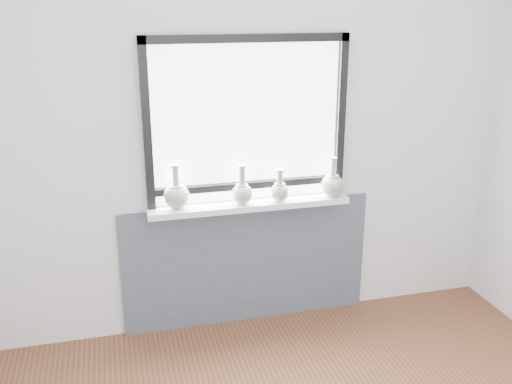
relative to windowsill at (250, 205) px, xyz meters
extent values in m
cube|color=silver|center=(0.00, 0.10, 0.42)|extent=(3.60, 0.02, 2.60)
cube|color=#495663|center=(0.00, 0.07, -0.45)|extent=(1.70, 0.03, 0.86)
cube|color=white|center=(0.00, 0.00, 0.00)|extent=(1.32, 0.18, 0.04)
cube|color=black|center=(-0.62, 0.05, 0.55)|extent=(0.05, 0.06, 1.05)
cube|color=black|center=(0.62, 0.05, 0.55)|extent=(0.05, 0.06, 1.05)
cube|color=black|center=(0.00, 0.05, 1.04)|extent=(1.30, 0.06, 0.05)
cube|color=black|center=(0.00, 0.05, 0.12)|extent=(1.20, 0.05, 0.04)
cube|color=white|center=(0.00, 0.08, 0.52)|extent=(1.20, 0.01, 1.00)
cylinder|color=#A1B392|center=(-0.47, 0.01, 0.02)|extent=(0.08, 0.08, 0.01)
ellipsoid|color=#A1B392|center=(-0.47, 0.01, 0.10)|extent=(0.17, 0.17, 0.15)
cone|color=#A1B392|center=(-0.47, 0.01, 0.15)|extent=(0.09, 0.09, 0.03)
cylinder|color=#A1B392|center=(-0.47, 0.01, 0.22)|extent=(0.04, 0.04, 0.14)
cylinder|color=#A1B392|center=(-0.47, 0.01, 0.30)|extent=(0.06, 0.06, 0.01)
cylinder|color=#A1B392|center=(-0.06, -0.02, 0.02)|extent=(0.06, 0.06, 0.01)
ellipsoid|color=#A1B392|center=(-0.06, -0.02, 0.08)|extent=(0.14, 0.14, 0.13)
cone|color=#A1B392|center=(-0.06, -0.02, 0.13)|extent=(0.08, 0.08, 0.03)
cylinder|color=#A1B392|center=(-0.06, -0.02, 0.20)|extent=(0.05, 0.05, 0.13)
cylinder|color=#A1B392|center=(-0.06, -0.02, 0.27)|extent=(0.06, 0.06, 0.01)
cylinder|color=#A1B392|center=(0.19, -0.02, 0.02)|extent=(0.06, 0.06, 0.01)
ellipsoid|color=#A1B392|center=(0.19, -0.02, 0.08)|extent=(0.13, 0.13, 0.12)
cone|color=#A1B392|center=(0.19, -0.02, 0.12)|extent=(0.07, 0.07, 0.03)
cylinder|color=#A1B392|center=(0.19, -0.02, 0.17)|extent=(0.04, 0.04, 0.10)
cylinder|color=#A1B392|center=(0.19, -0.02, 0.23)|extent=(0.06, 0.06, 0.01)
cylinder|color=#A1B392|center=(0.56, -0.02, 0.02)|extent=(0.07, 0.07, 0.01)
ellipsoid|color=#A1B392|center=(0.56, -0.02, 0.09)|extent=(0.16, 0.16, 0.14)
cone|color=#A1B392|center=(0.56, -0.02, 0.15)|extent=(0.09, 0.09, 0.03)
cylinder|color=#A1B392|center=(0.56, -0.02, 0.21)|extent=(0.04, 0.04, 0.13)
cylinder|color=#A1B392|center=(0.56, -0.02, 0.28)|extent=(0.05, 0.05, 0.01)
camera|label=1|loc=(-0.84, -3.38, 1.26)|focal=40.00mm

